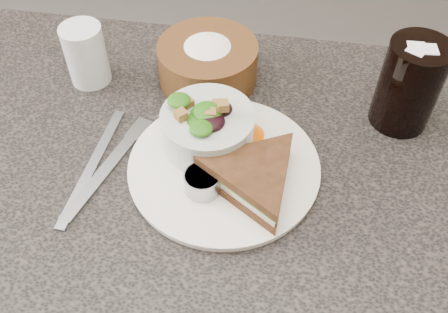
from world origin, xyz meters
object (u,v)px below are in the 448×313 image
dinner_plate (224,167)px  cola_glass (410,82)px  sandwich (254,177)px  water_glass (86,54)px  dressing_ramekin (203,182)px  salad_bowl (208,124)px  dining_table (217,288)px  bread_basket (208,57)px

dinner_plate → cola_glass: (0.26, 0.15, 0.07)m
sandwich → water_glass: (-0.31, 0.20, 0.02)m
dressing_ramekin → cola_glass: bearing=35.3°
salad_bowl → cola_glass: bearing=20.9°
sandwich → dining_table: bearing=-170.0°
dressing_ramekin → cola_glass: 0.35m
dressing_ramekin → bread_basket: 0.25m
dressing_ramekin → water_glass: bearing=138.1°
salad_bowl → water_glass: bearing=151.4°
dinner_plate → salad_bowl: size_ratio=2.00×
bread_basket → dining_table: bearing=-77.0°
dressing_ramekin → sandwich: bearing=11.6°
dressing_ramekin → water_glass: size_ratio=0.50×
dinner_plate → bread_basket: 0.21m
cola_glass → bread_basket: bearing=171.6°
salad_bowl → bread_basket: bread_basket is taller
dinner_plate → cola_glass: 0.31m
dinner_plate → dressing_ramekin: 0.06m
dinner_plate → sandwich: bearing=-35.9°
salad_bowl → cola_glass: 0.31m
dressing_ramekin → salad_bowl: bearing=95.6°
salad_bowl → bread_basket: size_ratio=0.82×
dinner_plate → sandwich: sandwich is taller
dining_table → salad_bowl: (-0.02, 0.05, 0.43)m
cola_glass → water_glass: 0.52m
dinner_plate → sandwich: size_ratio=1.62×
water_glass → salad_bowl: bearing=-28.6°
salad_bowl → dinner_plate: bearing=-52.5°
dinner_plate → water_glass: bearing=147.6°
dinner_plate → dressing_ramekin: (-0.02, -0.05, 0.02)m
sandwich → cola_glass: bearing=74.2°
sandwich → salad_bowl: salad_bowl is taller
dining_table → sandwich: size_ratio=5.90×
dining_table → water_glass: bearing=144.9°
cola_glass → sandwich: bearing=-138.9°
sandwich → cola_glass: 0.28m
cola_glass → dining_table: bearing=-149.6°
dining_table → cola_glass: size_ratio=6.46×
sandwich → bread_basket: (-0.11, 0.23, 0.01)m
salad_bowl → dressing_ramekin: size_ratio=2.67×
dressing_ramekin → dining_table: bearing=76.4°
dining_table → dinner_plate: bearing=34.5°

